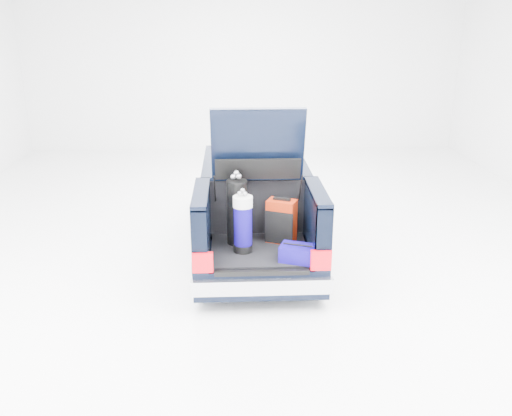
{
  "coord_description": "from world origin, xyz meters",
  "views": [
    {
      "loc": [
        -0.36,
        -8.28,
        3.6
      ],
      "look_at": [
        0.0,
        -0.5,
        0.84
      ],
      "focal_mm": 38.0,
      "sensor_mm": 36.0,
      "label": 1
    }
  ],
  "objects_px": {
    "blue_duffel": "(298,253)",
    "car": "(254,205)",
    "red_suitcase": "(282,221)",
    "blue_golf_bag": "(243,224)",
    "black_golf_bag": "(237,212)"
  },
  "relations": [
    {
      "from": "car",
      "to": "blue_duffel",
      "type": "xyz_separation_m",
      "value": [
        0.48,
        -2.01,
        0.03
      ]
    },
    {
      "from": "car",
      "to": "blue_golf_bag",
      "type": "xyz_separation_m",
      "value": [
        -0.22,
        -1.66,
        0.33
      ]
    },
    {
      "from": "blue_duffel",
      "to": "car",
      "type": "bearing_deg",
      "value": 123.25
    },
    {
      "from": "blue_duffel",
      "to": "blue_golf_bag",
      "type": "bearing_deg",
      "value": 173.81
    },
    {
      "from": "car",
      "to": "blue_golf_bag",
      "type": "bearing_deg",
      "value": -97.61
    },
    {
      "from": "car",
      "to": "blue_golf_bag",
      "type": "height_order",
      "value": "car"
    },
    {
      "from": "black_golf_bag",
      "to": "blue_duffel",
      "type": "bearing_deg",
      "value": -52.67
    },
    {
      "from": "red_suitcase",
      "to": "blue_golf_bag",
      "type": "xyz_separation_m",
      "value": [
        -0.55,
        -0.31,
        0.09
      ]
    },
    {
      "from": "black_golf_bag",
      "to": "blue_duffel",
      "type": "relative_size",
      "value": 1.98
    },
    {
      "from": "red_suitcase",
      "to": "black_golf_bag",
      "type": "height_order",
      "value": "black_golf_bag"
    },
    {
      "from": "blue_golf_bag",
      "to": "blue_duffel",
      "type": "distance_m",
      "value": 0.83
    },
    {
      "from": "car",
      "to": "blue_golf_bag",
      "type": "distance_m",
      "value": 1.71
    },
    {
      "from": "red_suitcase",
      "to": "black_golf_bag",
      "type": "bearing_deg",
      "value": -154.4
    },
    {
      "from": "blue_golf_bag",
      "to": "blue_duffel",
      "type": "xyz_separation_m",
      "value": [
        0.7,
        -0.34,
        -0.29
      ]
    },
    {
      "from": "red_suitcase",
      "to": "blue_duffel",
      "type": "relative_size",
      "value": 1.25
    }
  ]
}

